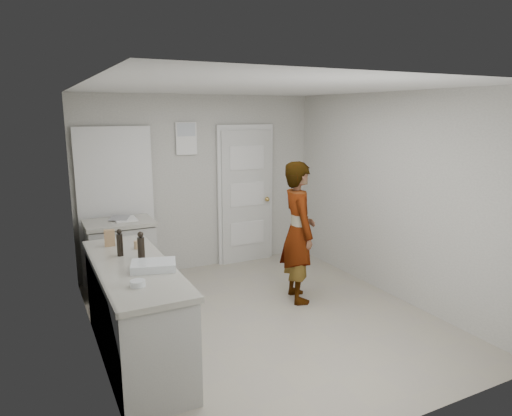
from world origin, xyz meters
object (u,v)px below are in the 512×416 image
oil_cruet_b (120,243)px  baking_dish (154,266)px  person (298,232)px  egg_bowl (138,283)px  spice_jar (137,245)px  oil_cruet_a (141,246)px  cake_mix_box (110,238)px

oil_cruet_b → baking_dish: 0.56m
person → oil_cruet_b: (-2.12, -0.22, 0.20)m
person → egg_bowl: (-2.15, -1.07, 0.10)m
egg_bowl → oil_cruet_b: bearing=88.3°
oil_cruet_b → egg_bowl: size_ratio=2.18×
spice_jar → baking_dish: (-0.00, -0.67, -0.01)m
baking_dish → person: bearing=20.8°
oil_cruet_a → egg_bowl: 0.71m
cake_mix_box → spice_jar: 0.31m
spice_jar → egg_bowl: (-0.21, -1.01, -0.02)m
person → baking_dish: (-1.94, -0.74, 0.10)m
cake_mix_box → egg_bowl: cake_mix_box is taller
cake_mix_box → oil_cruet_b: 0.38m
person → oil_cruet_a: (-1.96, -0.40, 0.20)m
oil_cruet_b → baking_dish: (0.18, -0.52, -0.09)m
spice_jar → oil_cruet_a: 0.34m
cake_mix_box → egg_bowl: bearing=-82.3°
spice_jar → egg_bowl: bearing=-102.0°
spice_jar → baking_dish: size_ratio=0.19×
person → cake_mix_box: bearing=99.4°
person → oil_cruet_a: person is taller
spice_jar → egg_bowl: 1.03m
spice_jar → oil_cruet_a: (-0.03, -0.33, 0.08)m
cake_mix_box → baking_dish: bearing=-68.9°
oil_cruet_b → egg_bowl: bearing=-91.7°
spice_jar → cake_mix_box: bearing=135.7°
oil_cruet_a → cake_mix_box: bearing=109.4°
oil_cruet_a → baking_dish: (0.03, -0.34, -0.09)m
cake_mix_box → egg_bowl: 1.23m
person → spice_jar: bearing=105.4°
spice_jar → baking_dish: bearing=-90.3°
egg_bowl → spice_jar: bearing=78.0°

